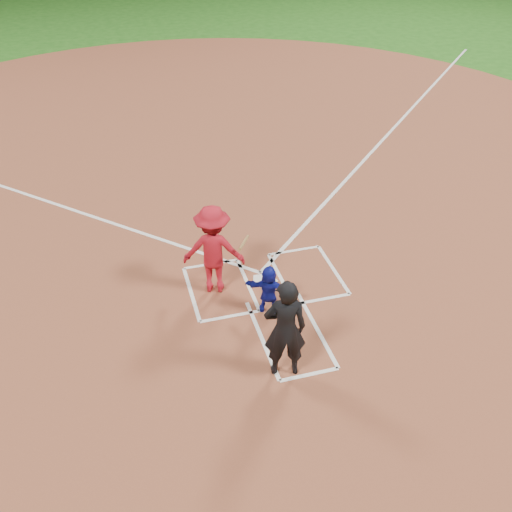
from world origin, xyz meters
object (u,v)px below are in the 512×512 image
object	(u,v)px
umpire	(285,329)
batter_at_plate	(213,250)
home_plate	(264,281)
catcher	(269,289)

from	to	relation	value
umpire	batter_at_plate	bearing A→B (deg)	-64.52
umpire	batter_at_plate	world-z (taller)	umpire
umpire	home_plate	bearing A→B (deg)	-87.50
batter_at_plate	home_plate	bearing A→B (deg)	-3.03
home_plate	umpire	xyz separation A→B (m)	(-0.41, -2.58, 0.99)
catcher	batter_at_plate	distance (m)	1.40
batter_at_plate	umpire	bearing A→B (deg)	-76.02
catcher	batter_at_plate	bearing A→B (deg)	-24.62
home_plate	catcher	world-z (taller)	catcher
umpire	batter_at_plate	size ratio (longest dim) A/B	1.02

